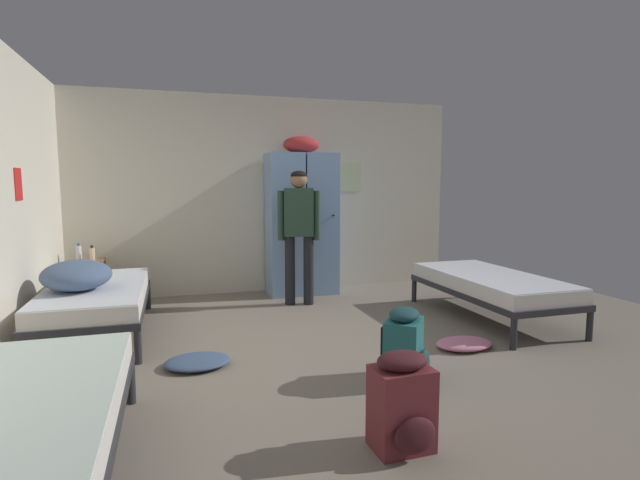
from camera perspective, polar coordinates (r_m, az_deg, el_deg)
The scene contains 15 objects.
ground_plane at distance 4.36m, azimuth 1.02°, elevation -12.87°, with size 8.28×8.28×0.00m, color gray.
room_backdrop at distance 5.23m, azimuth -17.09°, elevation 4.64°, with size 5.20×5.24×2.61m.
locker_bank at distance 6.45m, azimuth -2.17°, elevation 2.27°, with size 0.90×0.55×2.07m.
shelf_unit at distance 6.32m, azimuth -25.54°, elevation -4.17°, with size 0.38×0.30×0.57m.
bed_left_front at distance 2.73m, azimuth -32.21°, elevation -17.53°, with size 0.90×1.90×0.49m.
bed_left_rear at distance 5.16m, azimuth -24.69°, elevation -6.02°, with size 0.90×1.90×0.49m.
bed_right at distance 5.58m, azimuth 19.29°, elevation -4.88°, with size 0.90×1.90×0.49m.
bedding_heap at distance 4.96m, azimuth -26.57°, elevation -3.70°, with size 0.60×0.66×0.28m.
person_traveler at distance 5.82m, azimuth -2.47°, elevation 1.81°, with size 0.49×0.29×1.61m.
water_bottle at distance 6.31m, azimuth -26.37°, elevation -1.33°, with size 0.06×0.06×0.20m.
lotion_bottle at distance 6.23m, azimuth -25.10°, elevation -1.47°, with size 0.06×0.06×0.18m.
backpack_maroon at distance 2.84m, azimuth 9.62°, elevation -18.38°, with size 0.33×0.35×0.55m.
backpack_teal at distance 3.74m, azimuth 9.91°, elevation -12.14°, with size 0.42×0.41×0.55m.
clothes_pile_denim at distance 4.13m, azimuth -14.12°, elevation -13.62°, with size 0.52×0.41×0.08m.
clothes_pile_pink at distance 4.60m, azimuth 16.49°, elevation -11.53°, with size 0.52×0.36×0.09m.
Camera 1 is at (-1.27, -3.91, 1.45)m, focal length 27.36 mm.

